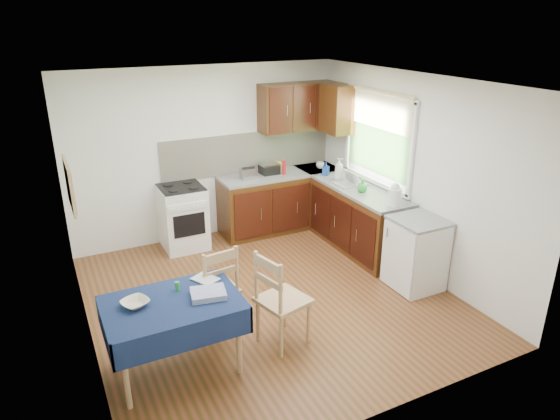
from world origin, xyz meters
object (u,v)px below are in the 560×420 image
toaster (248,174)px  sandwich_press (269,169)px  dining_table (173,312)px  kettle (395,196)px  chair_near (279,297)px  chair_far (216,286)px  dish_rack (350,183)px

toaster → sandwich_press: bearing=25.7°
dining_table → kettle: (3.03, 0.71, 0.40)m
kettle → toaster: bearing=123.6°
dining_table → chair_near: (1.04, -0.07, -0.09)m
chair_far → sandwich_press: sandwich_press is taller
chair_far → sandwich_press: 2.78m
dish_rack → dining_table: bearing=-172.6°
dining_table → kettle: kettle is taller
sandwich_press → kettle: (0.82, -1.92, 0.05)m
chair_far → dish_rack: bearing=-160.7°
chair_near → sandwich_press: (1.18, 2.70, 0.44)m
toaster → dish_rack: bearing=-25.8°
chair_far → chair_near: chair_near is taller
toaster → kettle: bearing=-45.9°
chair_near → sandwich_press: sandwich_press is taller
chair_near → dish_rack: (1.98, 1.73, 0.39)m
kettle → chair_far: bearing=-173.8°
dining_table → toaster: bearing=56.9°
chair_far → toaster: (1.27, 2.08, 0.46)m
sandwich_press → kettle: 2.09m
dining_table → chair_far: (0.56, 0.45, -0.11)m
dining_table → toaster: 3.14m
dining_table → kettle: 3.14m
dining_table → chair_near: bearing=-1.1°
chair_near → kettle: (2.00, 0.78, 0.49)m
chair_far → sandwich_press: (1.65, 2.19, 0.46)m
sandwich_press → dish_rack: dish_rack is taller
sandwich_press → kettle: size_ratio=0.92×
chair_near → toaster: (0.79, 2.60, 0.44)m
kettle → sandwich_press: bearing=113.2°
toaster → kettle: 2.18m
toaster → dish_rack: (1.18, -0.87, -0.06)m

